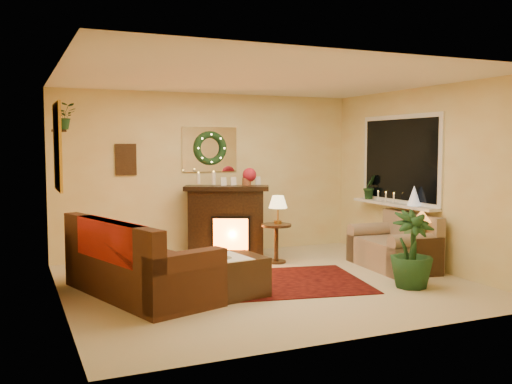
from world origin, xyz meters
name	(u,v)px	position (x,y,z in m)	size (l,w,h in m)	color
floor	(267,283)	(0.00, 0.00, 0.00)	(5.00, 5.00, 0.00)	beige
ceiling	(267,78)	(0.00, 0.00, 2.60)	(5.00, 5.00, 0.00)	white
wall_back	(209,174)	(0.00, 2.25, 1.30)	(5.00, 5.00, 0.00)	#EFD88C
wall_front	(371,197)	(0.00, -2.25, 1.30)	(5.00, 5.00, 0.00)	#EFD88C
wall_left	(59,188)	(-2.50, 0.00, 1.30)	(4.50, 4.50, 0.00)	#EFD88C
wall_right	(425,178)	(2.50, 0.00, 1.30)	(4.50, 4.50, 0.00)	#EFD88C
area_rug	(277,282)	(0.13, -0.03, 0.01)	(2.20, 1.65, 0.01)	#4A090E
sofa	(140,259)	(-1.60, 0.09, 0.43)	(0.94, 2.13, 0.92)	brown
red_throw	(134,255)	(-1.65, 0.24, 0.46)	(0.83, 1.34, 0.02)	#E54129
fireplace	(226,223)	(0.11, 1.78, 0.55)	(1.16, 0.37, 1.07)	black
poinsettia	(249,175)	(0.50, 1.75, 1.30)	(0.22, 0.22, 0.22)	#B21A2C
mantel_candle_a	(198,178)	(-0.33, 1.79, 1.26)	(0.06, 0.06, 0.17)	white
mantel_candle_b	(214,178)	(-0.11, 1.73, 1.26)	(0.06, 0.06, 0.19)	beige
mantel_mirror	(210,149)	(0.00, 2.23, 1.70)	(0.92, 0.02, 0.72)	white
wreath	(210,148)	(0.00, 2.19, 1.72)	(0.55, 0.55, 0.11)	#194719
wall_art	(126,160)	(-1.35, 2.23, 1.55)	(0.32, 0.03, 0.48)	#381E11
gold_mirror	(57,147)	(-2.48, 0.30, 1.75)	(0.03, 0.84, 1.00)	gold
hanging_plant	(64,129)	(-2.34, 1.05, 1.97)	(0.33, 0.28, 0.36)	#194719
loveseat	(393,239)	(2.06, 0.13, 0.42)	(0.78, 1.35, 0.78)	tan
window_frame	(400,160)	(2.48, 0.55, 1.55)	(0.03, 1.86, 1.36)	white
window_glass	(399,160)	(2.47, 0.55, 1.55)	(0.02, 1.70, 1.22)	black
window_sill	(394,204)	(2.38, 0.55, 0.87)	(0.22, 1.86, 0.04)	white
mini_tree	(414,195)	(2.40, 0.10, 1.04)	(0.19, 0.19, 0.29)	silver
sill_plant	(370,187)	(2.40, 1.21, 1.08)	(0.29, 0.23, 0.52)	black
side_table_round	(276,241)	(0.66, 1.11, 0.33)	(0.45, 0.45, 0.59)	black
lamp_cream	(278,204)	(0.70, 1.14, 0.88)	(0.28, 0.28, 0.43)	#E4CD82
end_table_square	(422,255)	(2.17, -0.37, 0.27)	(0.43, 0.43, 0.53)	#50261A
lamp_tiffany	(422,220)	(2.19, -0.33, 0.74)	(0.26, 0.26, 0.38)	orange
coffee_table	(217,281)	(-0.83, -0.43, 0.21)	(1.12, 0.61, 0.47)	#41260F
fruit_bowl	(220,260)	(-0.80, -0.46, 0.45)	(0.26, 0.26, 0.06)	beige
floor_palm	(411,252)	(1.56, -0.91, 0.45)	(1.61, 1.61, 2.87)	#1A4216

